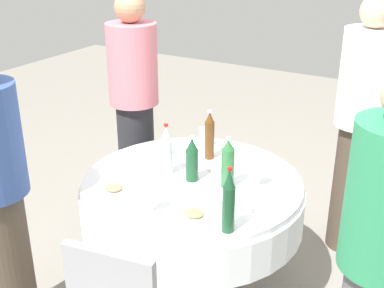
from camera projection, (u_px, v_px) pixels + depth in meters
ground_plane at (192, 287)px, 3.09m from camera, size 10.00×10.00×0.00m
dining_table at (192, 204)px, 2.86m from camera, size 1.25×1.25×0.74m
bottle_green_south at (228, 164)px, 2.68m from camera, size 0.07×0.07×0.28m
bottle_dark_green_far at (192, 160)px, 2.74m from camera, size 0.07×0.07×0.26m
bottle_clear_mid at (167, 151)px, 2.82m from camera, size 0.07×0.07×0.30m
bottle_brown_north at (210, 136)px, 3.00m from camera, size 0.06×0.06×0.31m
bottle_dark_green_left at (229, 202)px, 2.27m from camera, size 0.06×0.06×0.32m
wine_glass_north at (259, 170)px, 2.70m from camera, size 0.07×0.07×0.13m
wine_glass_left at (151, 194)px, 2.44m from camera, size 0.06×0.06×0.14m
wine_glass_east at (204, 134)px, 3.17m from camera, size 0.06×0.06×0.13m
plate_near at (194, 216)px, 2.43m from camera, size 0.22×0.22×0.04m
plate_inner at (167, 152)px, 3.11m from camera, size 0.22×0.22×0.04m
plate_right at (113, 190)px, 2.66m from camera, size 0.22×0.22×0.04m
fork_far at (212, 172)px, 2.88m from camera, size 0.17×0.10×0.00m
spoon_mid at (245, 163)px, 2.99m from camera, size 0.03×0.18×0.00m
fork_north at (123, 170)px, 2.90m from camera, size 0.09×0.17×0.00m
folded_napkin at (253, 203)px, 2.54m from camera, size 0.16×0.16×0.02m
person_far at (381, 261)px, 1.96m from camera, size 0.34×0.34×1.61m
person_mid at (361, 125)px, 3.17m from camera, size 0.34×0.34×1.68m
person_north at (134, 107)px, 3.53m from camera, size 0.34×0.34×1.65m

